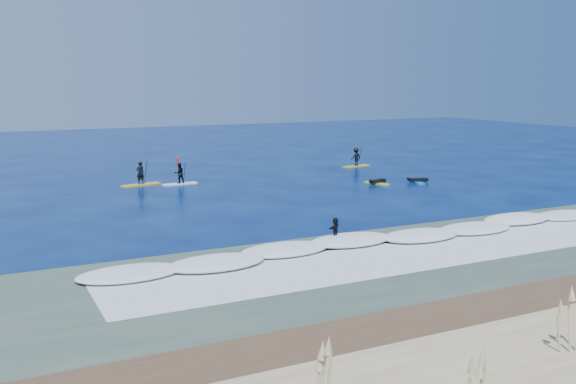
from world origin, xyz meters
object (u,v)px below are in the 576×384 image
sup_paddler_right (356,158)px  prone_paddler_near (377,182)px  wave_surfer (335,230)px  prone_paddler_far (417,181)px  sup_paddler_center (179,175)px  sup_paddler_left (140,177)px  marker_buoy (177,160)px

sup_paddler_right → prone_paddler_near: 10.95m
sup_paddler_right → wave_surfer: bearing=-133.5°
prone_paddler_far → prone_paddler_near: bearing=94.7°
wave_surfer → sup_paddler_center: bearing=58.9°
sup_paddler_center → sup_paddler_right: bearing=5.4°
sup_paddler_center → prone_paddler_near: size_ratio=1.23×
sup_paddler_left → sup_paddler_center: bearing=-31.8°
sup_paddler_center → marker_buoy: sup_paddler_center is taller
sup_paddler_center → marker_buoy: 14.83m
sup_paddler_left → wave_surfer: sup_paddler_left is taller
prone_paddler_near → wave_surfer: 20.45m
sup_paddler_left → prone_paddler_far: size_ratio=1.40×
sup_paddler_center → wave_surfer: size_ratio=1.83×
sup_paddler_right → prone_paddler_far: sup_paddler_right is taller
prone_paddler_near → wave_surfer: size_ratio=1.49×
sup_paddler_center → prone_paddler_near: (15.03, -7.15, -0.61)m
prone_paddler_near → prone_paddler_far: prone_paddler_near is taller
sup_paddler_right → prone_paddler_near: bearing=-122.2°
sup_paddler_center → marker_buoy: size_ratio=4.53×
sup_paddler_left → prone_paddler_far: (21.62, -9.07, -0.55)m
prone_paddler_near → wave_surfer: wave_surfer is taller
prone_paddler_near → marker_buoy: 24.03m
sup_paddler_right → prone_paddler_near: size_ratio=1.33×
sup_paddler_center → prone_paddler_far: 20.26m
sup_paddler_right → wave_surfer: (-17.56, -25.61, -0.15)m
sup_paddler_center → marker_buoy: (4.09, 14.24, -0.49)m
prone_paddler_near → marker_buoy: (-10.93, 21.39, 0.12)m
sup_paddler_left → prone_paddler_far: sup_paddler_left is taller
sup_paddler_center → wave_surfer: sup_paddler_center is taller
wave_surfer → marker_buoy: 37.03m
sup_paddler_right → wave_surfer: sup_paddler_right is taller
prone_paddler_near → prone_paddler_far: bearing=-118.1°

